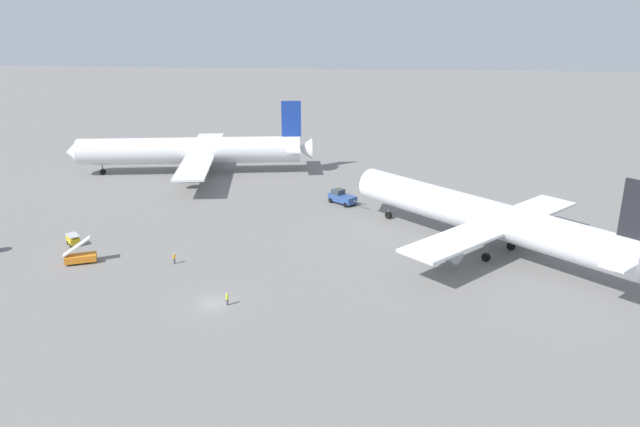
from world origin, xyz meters
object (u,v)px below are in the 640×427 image
Objects in this scene: pushback_tug at (342,197)px; airliner_at_gate_left at (192,151)px; ground_crew_marshaller_foreground at (227,299)px; gse_baggage_cart_trailing at (73,240)px; gse_stair_truck_yellow at (80,257)px; ground_crew_wing_walker_right at (174,258)px; airliner_being_pushed at (485,217)px.

airliner_at_gate_left is at bearing 151.51° from pushback_tug.
airliner_at_gate_left is 67.47m from ground_crew_marshaller_foreground.
gse_baggage_cart_trailing is 34.75m from ground_crew_marshaller_foreground.
gse_stair_truck_yellow is at bearing -91.88° from airliner_at_gate_left.
gse_stair_truck_yellow is at bearing -138.49° from pushback_tug.
airliner_at_gate_left is 32.43× the size of ground_crew_wing_walker_right.
gse_stair_truck_yellow is at bearing -56.63° from gse_baggage_cart_trailing.
gse_baggage_cart_trailing is at bearing 123.37° from gse_stair_truck_yellow.
airliner_being_pushed is at bearing 32.22° from ground_crew_marshaller_foreground.
airliner_at_gate_left is at bearing 103.66° from ground_crew_wing_walker_right.
gse_stair_truck_yellow is 14.11m from ground_crew_wing_walker_right.
ground_crew_marshaller_foreground is (25.14, -11.19, -0.12)m from gse_stair_truck_yellow.
airliner_being_pushed is at bearing 3.75° from gse_baggage_cart_trailing.
gse_baggage_cart_trailing is at bearing -176.25° from airliner_being_pushed.
ground_crew_wing_walker_right is at bearing 4.45° from gse_stair_truck_yellow.
airliner_at_gate_left is 45.69m from gse_baggage_cart_trailing.
ground_crew_wing_walker_right is (-46.53, -10.06, -4.59)m from airliner_being_pushed.
ground_crew_marshaller_foreground is (-35.45, -22.35, -4.57)m from airliner_being_pushed.
airliner_at_gate_left is at bearing 82.11° from gse_baggage_cart_trailing.
pushback_tug is at bearing -28.49° from airliner_at_gate_left.
airliner_being_pushed is at bearing -42.52° from pushback_tug.
ground_crew_marshaller_foreground is 1.02× the size of ground_crew_wing_walker_right.
gse_baggage_cart_trailing is 19.48m from ground_crew_wing_walker_right.
airliner_at_gate_left is at bearing 110.37° from ground_crew_marshaller_foreground.
ground_crew_marshaller_foreground is at bearing -105.13° from pushback_tug.
gse_stair_truck_yellow reaches higher than ground_crew_marshaller_foreground.
gse_baggage_cart_trailing reaches higher than ground_crew_wing_walker_right.
pushback_tug is 4.44× the size of ground_crew_wing_walker_right.
airliner_being_pushed is 32.25m from pushback_tug.
ground_crew_wing_walker_right is at bearing -125.94° from pushback_tug.
pushback_tug is at bearing 137.48° from airliner_being_pushed.
pushback_tug reaches higher than ground_crew_wing_walker_right.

